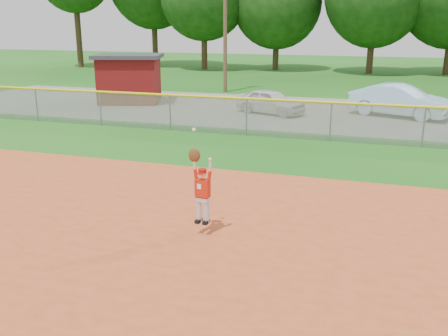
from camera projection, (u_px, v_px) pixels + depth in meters
The scene contains 9 objects.
ground at pixel (277, 250), 10.14m from camera, with size 120.00×120.00×0.00m, color #1C5914.
clay_infield at pixel (235, 333), 7.39m from camera, with size 24.00×16.00×0.04m, color #B0441F.
parking_strip at pixel (342, 114), 24.76m from camera, with size 44.00×10.00×0.03m, color slate.
car_white_a at pixel (271, 102), 24.68m from camera, with size 1.42×3.53×1.20m, color silver.
car_blue at pixel (400, 101), 23.85m from camera, with size 1.62×4.65×1.53m, color #98C7E3.
utility_shed at pixel (129, 79), 27.77m from camera, with size 4.26×3.72×2.70m.
outfield_fence at pixel (331, 119), 19.03m from camera, with size 40.06×0.10×1.55m.
power_lines at pixel (374, 17), 28.64m from camera, with size 19.40×0.24×9.00m.
ballplayer at pixel (201, 187), 10.52m from camera, with size 0.54×0.24×2.06m.
Camera 1 is at (1.77, -9.14, 4.47)m, focal length 40.00 mm.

